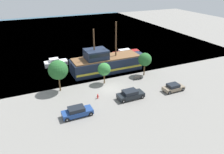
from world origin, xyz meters
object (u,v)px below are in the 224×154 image
(moored_boat_outer, at_px, (126,52))
(parked_car_curb_front, at_px, (173,87))
(bench_promenade_east, at_px, (138,77))
(parked_car_curb_mid, at_px, (77,112))
(fire_hydrant, at_px, (98,96))
(parked_car_curb_rear, at_px, (130,94))
(pirate_ship, at_px, (106,63))
(moored_boat_dockside, at_px, (56,63))

(moored_boat_outer, distance_m, parked_car_curb_front, 20.99)
(parked_car_curb_front, height_order, bench_promenade_east, parked_car_curb_front)
(parked_car_curb_front, xyz_separation_m, bench_promenade_east, (-3.36, 6.68, -0.24))
(parked_car_curb_mid, height_order, fire_hydrant, parked_car_curb_mid)
(parked_car_curb_front, height_order, parked_car_curb_rear, parked_car_curb_rear)
(parked_car_curb_rear, bearing_deg, bench_promenade_east, 50.46)
(pirate_ship, height_order, parked_car_curb_mid, pirate_ship)
(bench_promenade_east, bearing_deg, parked_car_curb_rear, -129.54)
(parked_car_curb_mid, distance_m, bench_promenade_east, 16.02)
(parked_car_curb_mid, bearing_deg, parked_car_curb_rear, 7.40)
(fire_hydrant, relative_size, bench_promenade_east, 0.50)
(parked_car_curb_front, distance_m, parked_car_curb_mid, 17.72)
(parked_car_curb_rear, relative_size, fire_hydrant, 5.86)
(parked_car_curb_front, distance_m, parked_car_curb_rear, 8.27)
(parked_car_curb_rear, height_order, bench_promenade_east, parked_car_curb_rear)
(fire_hydrant, bearing_deg, moored_boat_dockside, 100.87)
(moored_boat_outer, height_order, parked_car_curb_rear, parked_car_curb_rear)
(moored_boat_outer, xyz_separation_m, bench_promenade_east, (-4.81, -14.26, -0.14))
(parked_car_curb_mid, bearing_deg, moored_boat_dockside, 87.05)
(parked_car_curb_mid, height_order, parked_car_curb_rear, parked_car_curb_rear)
(pirate_ship, distance_m, moored_boat_outer, 11.85)
(parked_car_curb_mid, height_order, bench_promenade_east, parked_car_curb_mid)
(parked_car_curb_rear, bearing_deg, pirate_ship, 86.37)
(fire_hydrant, height_order, bench_promenade_east, bench_promenade_east)
(parked_car_curb_mid, xyz_separation_m, parked_car_curb_rear, (9.49, 1.23, 0.02))
(moored_boat_dockside, bearing_deg, fire_hydrant, -79.13)
(moored_boat_outer, bearing_deg, moored_boat_dockside, -179.90)
(pirate_ship, xyz_separation_m, fire_hydrant, (-5.74, -10.16, -1.49))
(parked_car_curb_front, bearing_deg, parked_car_curb_rear, 174.52)
(bench_promenade_east, bearing_deg, pirate_ship, 121.93)
(parked_car_curb_rear, distance_m, fire_hydrant, 5.46)
(parked_car_curb_front, relative_size, parked_car_curb_mid, 0.87)
(moored_boat_dockside, height_order, fire_hydrant, moored_boat_dockside)
(parked_car_curb_mid, distance_m, fire_hydrant, 5.74)
(pirate_ship, xyz_separation_m, bench_promenade_east, (4.08, -6.54, -1.47))
(pirate_ship, height_order, fire_hydrant, pirate_ship)
(moored_boat_dockside, height_order, parked_car_curb_rear, moored_boat_dockside)
(moored_boat_dockside, bearing_deg, parked_car_curb_front, -51.53)
(pirate_ship, relative_size, parked_car_curb_mid, 3.63)
(moored_boat_outer, height_order, parked_car_curb_front, moored_boat_outer)
(parked_car_curb_mid, bearing_deg, fire_hydrant, 37.72)
(parked_car_curb_rear, bearing_deg, parked_car_curb_front, -5.48)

